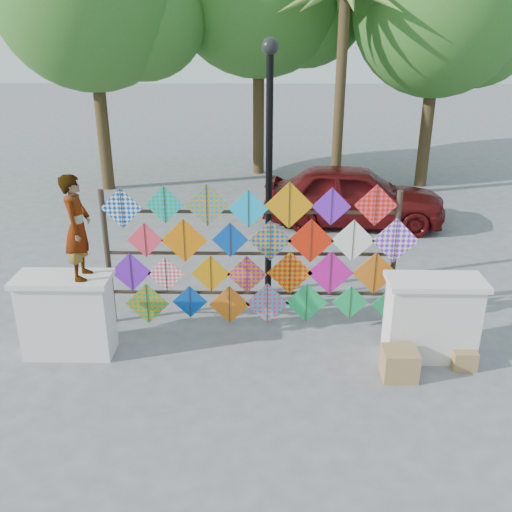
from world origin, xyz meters
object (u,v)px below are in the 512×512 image
object	(u,v)px
vendor_woman	(77,227)
lamppost	(269,148)
sedan	(354,195)
kite_rack	(258,257)

from	to	relation	value
vendor_woman	lamppost	xyz separation A→B (m)	(2.68, 2.20, 0.65)
vendor_woman	lamppost	world-z (taller)	lamppost
vendor_woman	lamppost	size ratio (longest dim) A/B	0.34
lamppost	sedan	bearing A→B (deg)	61.32
vendor_woman	sedan	size ratio (longest dim) A/B	0.35
kite_rack	lamppost	bearing A→B (deg)	82.01
vendor_woman	lamppost	distance (m)	3.53
kite_rack	vendor_woman	size ratio (longest dim) A/B	3.29
sedan	lamppost	world-z (taller)	lamppost
lamppost	kite_rack	bearing A→B (deg)	-97.99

